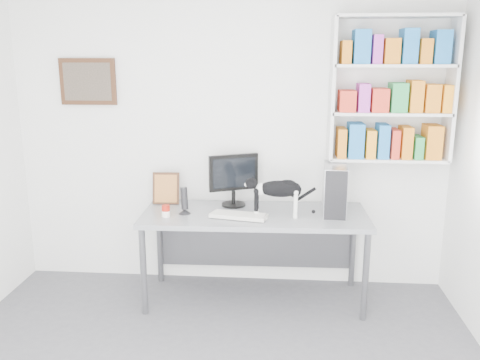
# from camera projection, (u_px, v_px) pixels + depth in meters

# --- Properties ---
(room) EXTENTS (4.01, 4.01, 2.70)m
(room) POSITION_uv_depth(u_px,v_px,m) (194.00, 204.00, 2.76)
(room) COLOR #55555A
(room) RESTS_ON ground
(bookshelf) EXTENTS (1.03, 0.28, 1.24)m
(bookshelf) POSITION_uv_depth(u_px,v_px,m) (391.00, 90.00, 4.32)
(bookshelf) COLOR silver
(bookshelf) RESTS_ON room
(wall_art) EXTENTS (0.52, 0.04, 0.42)m
(wall_art) POSITION_uv_depth(u_px,v_px,m) (88.00, 82.00, 4.64)
(wall_art) COLOR #422815
(wall_art) RESTS_ON room
(desk) EXTENTS (1.96, 0.80, 0.81)m
(desk) POSITION_uv_depth(u_px,v_px,m) (254.00, 257.00, 4.49)
(desk) COLOR gray
(desk) RESTS_ON room
(monitor) EXTENTS (0.50, 0.38, 0.48)m
(monitor) POSITION_uv_depth(u_px,v_px,m) (233.00, 180.00, 4.55)
(monitor) COLOR black
(monitor) RESTS_ON desk
(keyboard) EXTENTS (0.50, 0.27, 0.04)m
(keyboard) POSITION_uv_depth(u_px,v_px,m) (239.00, 216.00, 4.26)
(keyboard) COLOR beige
(keyboard) RESTS_ON desk
(pc_tower) EXTENTS (0.21, 0.44, 0.42)m
(pc_tower) POSITION_uv_depth(u_px,v_px,m) (335.00, 189.00, 4.34)
(pc_tower) COLOR #AFAEB3
(pc_tower) RESTS_ON desk
(speaker) EXTENTS (0.14, 0.14, 0.24)m
(speaker) POSITION_uv_depth(u_px,v_px,m) (184.00, 200.00, 4.34)
(speaker) COLOR black
(speaker) RESTS_ON desk
(leaning_print) EXTENTS (0.25, 0.11, 0.30)m
(leaning_print) POSITION_uv_depth(u_px,v_px,m) (166.00, 188.00, 4.63)
(leaning_print) COLOR #422815
(leaning_print) RESTS_ON desk
(soup_can) EXTENTS (0.08, 0.08, 0.10)m
(soup_can) POSITION_uv_depth(u_px,v_px,m) (166.00, 211.00, 4.28)
(soup_can) COLOR #A7190E
(soup_can) RESTS_ON desk
(cat) EXTENTS (0.54, 0.15, 0.33)m
(cat) POSITION_uv_depth(u_px,v_px,m) (278.00, 198.00, 4.25)
(cat) COLOR black
(cat) RESTS_ON desk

